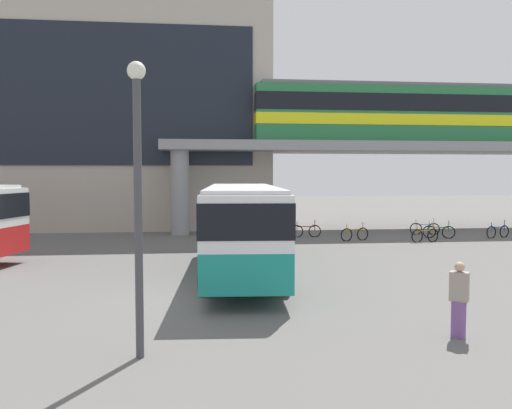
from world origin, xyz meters
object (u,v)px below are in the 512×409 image
bicycle_blue (498,232)px  bicycle_brown (425,235)px  station_building (85,119)px  bicycle_red (306,231)px  train (394,114)px  bus_main (242,220)px  bicycle_orange (355,234)px  bicycle_green (439,232)px  bicycle_silver (425,229)px  pedestrian_at_kerb (459,302)px

bicycle_blue → bicycle_brown: same height
station_building → bicycle_red: (14.76, -10.96, -7.47)m
train → bicycle_red: size_ratio=10.44×
bus_main → bicycle_blue: size_ratio=6.51×
station_building → bicycle_orange: 22.65m
bus_main → bicycle_green: bearing=37.9°
bicycle_brown → bicycle_silver: bearing=65.7°
station_building → bicycle_red: station_building is taller
bicycle_brown → bicycle_orange: bearing=164.7°
bicycle_red → bicycle_orange: (2.35, -1.86, 0.00)m
station_building → bicycle_blue: size_ratio=15.53×
bicycle_silver → bicycle_blue: (3.49, -1.98, 0.00)m
bus_main → pedestrian_at_kerb: bearing=-61.4°
bicycle_silver → bicycle_blue: 4.01m
station_building → bicycle_red: 19.84m
train → bicycle_green: train is taller
bicycle_red → bicycle_brown: bearing=-25.6°
bicycle_silver → bicycle_red: (-7.44, -0.44, 0.00)m
bicycle_green → pedestrian_at_kerb: (-7.90, -17.18, 0.44)m
bicycle_blue → bicycle_brown: 5.15m
bicycle_red → bicycle_orange: 3.00m
bicycle_green → bicycle_brown: size_ratio=0.96×
station_building → bicycle_orange: bearing=-36.8°
bicycle_silver → station_building: bearing=154.7°
train → bicycle_silver: 8.11m
bicycle_green → bicycle_blue: 3.42m
bicycle_orange → bicycle_blue: 8.59m
bicycle_blue → bicycle_silver: bearing=150.4°
bicycle_silver → bicycle_orange: (-5.09, -2.31, 0.00)m
bus_main → bicycle_brown: 13.24m
bus_main → pedestrian_at_kerb: size_ratio=6.57×
bicycle_brown → bicycle_red: bearing=154.4°
bicycle_red → station_building: bearing=143.4°
train → bicycle_brown: (-0.73, -6.70, -7.33)m
bicycle_silver → bicycle_green: bearing=-87.2°
bus_main → bicycle_red: bus_main is taller
bicycle_silver → pedestrian_at_kerb: 20.41m
bicycle_brown → bicycle_blue: bearing=14.7°
station_building → bicycle_orange: station_building is taller
bus_main → bicycle_blue: (15.54, 9.13, -1.63)m
bicycle_orange → pedestrian_at_kerb: size_ratio=1.02×
station_building → bicycle_blue: station_building is taller
bicycle_silver → bicycle_green: 1.67m
train → bus_main: (-11.29, -14.52, -5.70)m
pedestrian_at_kerb → bicycle_green: bearing=65.3°
bicycle_silver → bicycle_blue: size_ratio=1.03×
bicycle_silver → train: bearing=102.6°
bicycle_orange → bicycle_brown: (3.60, -0.99, 0.00)m
bicycle_green → bicycle_blue: (3.41, -0.31, 0.00)m
bicycle_blue → pedestrian_at_kerb: bearing=-123.8°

